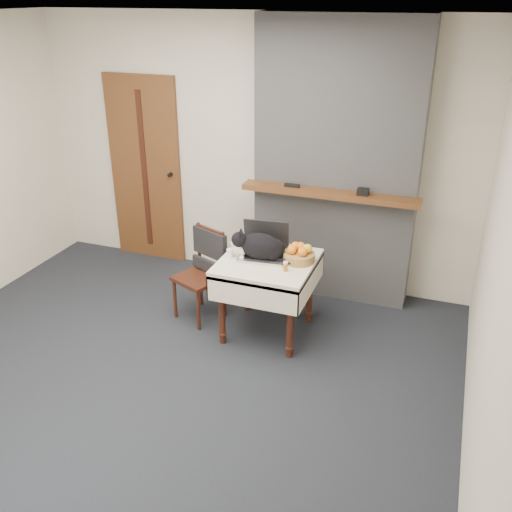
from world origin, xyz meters
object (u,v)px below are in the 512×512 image
at_px(pill_bottle, 285,266).
at_px(laptop, 264,247).
at_px(cream_jar, 230,253).
at_px(chair, 205,261).
at_px(door, 146,170).
at_px(cat, 262,247).
at_px(side_table, 267,272).
at_px(fruit_basket, 299,254).

bearing_deg(pill_bottle, laptop, 139.61).
xyz_separation_m(cream_jar, chair, (-0.31, 0.14, -0.19)).
height_order(door, cat, door).
bearing_deg(door, cream_jar, -37.66).
distance_m(laptop, chair, 0.61).
bearing_deg(cat, side_table, -19.09).
relative_size(laptop, fruit_basket, 1.61).
xyz_separation_m(side_table, cream_jar, (-0.33, -0.04, 0.15)).
bearing_deg(laptop, cream_jar, -161.17).
bearing_deg(chair, side_table, 13.28).
distance_m(cream_jar, fruit_basket, 0.59).
xyz_separation_m(laptop, cat, (0.01, -0.08, 0.04)).
xyz_separation_m(pill_bottle, chair, (-0.83, 0.24, -0.20)).
relative_size(cream_jar, fruit_basket, 0.25).
distance_m(side_table, fruit_basket, 0.31).
relative_size(door, cat, 3.60).
distance_m(cat, fruit_basket, 0.32).
bearing_deg(laptop, door, 143.10).
xyz_separation_m(laptop, chair, (-0.57, 0.02, -0.23)).
relative_size(side_table, chair, 0.92).
height_order(laptop, cream_jar, laptop).
distance_m(fruit_basket, chair, 0.91).
bearing_deg(cream_jar, cat, 9.09).
height_order(cat, chair, cat).
height_order(side_table, fruit_basket, fruit_basket).
height_order(laptop, pill_bottle, laptop).
relative_size(door, chair, 2.36).
xyz_separation_m(door, pill_bottle, (1.96, -1.21, -0.26)).
relative_size(laptop, cream_jar, 6.39).
height_order(door, pill_bottle, door).
relative_size(door, laptop, 4.66).
distance_m(door, side_table, 2.10).
bearing_deg(fruit_basket, chair, 178.20).
xyz_separation_m(cat, fruit_basket, (0.31, 0.07, -0.05)).
bearing_deg(side_table, cream_jar, -173.32).
xyz_separation_m(fruit_basket, chair, (-0.88, 0.03, -0.22)).
distance_m(door, chair, 1.56).
bearing_deg(laptop, cat, -90.16).
bearing_deg(pill_bottle, cat, 150.74).
bearing_deg(cat, cream_jar, 175.42).
bearing_deg(cat, chair, 156.55).
xyz_separation_m(cream_jar, pill_bottle, (0.53, -0.10, 0.01)).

